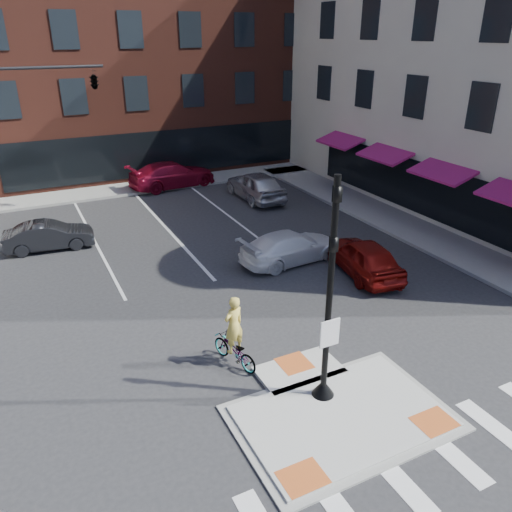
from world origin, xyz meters
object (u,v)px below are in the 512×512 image
cyclist (234,342)px  white_pickup (291,247)px  bg_car_red (172,175)px  bg_car_dark (49,236)px  bg_car_silver (256,185)px  red_sedan (364,257)px

cyclist → white_pickup: bearing=-150.1°
bg_car_red → white_pickup: bearing=177.0°
bg_car_dark → bg_car_red: bearing=-42.5°
cyclist → bg_car_silver: bearing=-136.2°
bg_car_dark → cyclist: (3.91, -11.44, 0.12)m
red_sedan → cyclist: 7.78m
white_pickup → bg_car_red: (-1.05, 12.87, 0.13)m
red_sedan → bg_car_red: bearing=-69.4°
white_pickup → bg_car_red: size_ratio=0.83×
bg_car_red → cyclist: 18.83m
bg_car_dark → white_pickup: bearing=-117.1°
bg_car_silver → red_sedan: bearing=87.1°
bg_car_dark → cyclist: bearing=-154.9°
red_sedan → bg_car_silver: 10.68m
red_sedan → cyclist: size_ratio=1.92×
white_pickup → bg_car_dark: bearing=50.7°
bg_car_silver → bg_car_red: 5.75m
white_pickup → bg_car_dark: size_ratio=1.19×
bg_car_silver → bg_car_dark: bearing=11.6°
red_sedan → white_pickup: size_ratio=0.95×
red_sedan → white_pickup: (-2.02, 2.32, -0.07)m
red_sedan → cyclist: bearing=33.5°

